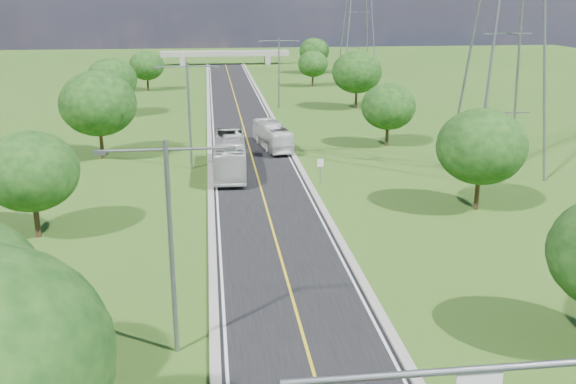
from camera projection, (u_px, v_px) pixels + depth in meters
name	position (u px, v px, depth m)	size (l,w,h in m)	color
ground	(245.00, 134.00, 76.00)	(260.00, 260.00, 0.00)	#305718
road	(243.00, 124.00, 81.69)	(8.00, 150.00, 0.06)	black
curb_left	(209.00, 125.00, 81.17)	(0.50, 150.00, 0.22)	gray
curb_right	(276.00, 123.00, 82.16)	(0.50, 150.00, 0.22)	gray
speed_limit_sign	(320.00, 167.00, 55.26)	(0.55, 0.09, 2.40)	slate
overpass	(225.00, 54.00, 151.18)	(30.00, 3.00, 3.20)	gray
streetlight_near_left	(170.00, 231.00, 28.02)	(5.90, 0.25, 10.00)	slate
streetlight_mid_left	(189.00, 106.00, 59.32)	(5.90, 0.25, 10.00)	slate
streetlight_far_right	(279.00, 67.00, 92.03)	(5.90, 0.25, 10.00)	slate
power_tower_near	(510.00, 17.00, 55.48)	(9.00, 6.40, 28.00)	slate
power_tower_far	(359.00, 4.00, 127.08)	(9.00, 6.40, 28.00)	slate
tree_lb	(31.00, 171.00, 42.41)	(6.30, 6.30, 7.33)	black
tree_lc	(98.00, 104.00, 63.13)	(7.56, 7.56, 8.79)	black
tree_ld	(112.00, 80.00, 85.84)	(6.72, 6.72, 7.82)	black
tree_le	(147.00, 65.00, 109.08)	(5.88, 5.88, 6.84)	black
tree_rb	(481.00, 147.00, 47.95)	(6.72, 6.72, 7.82)	black
tree_rc	(388.00, 107.00, 68.89)	(5.88, 5.88, 6.84)	black
tree_rd	(357.00, 72.00, 91.61)	(7.14, 7.14, 8.30)	black
tree_re	(313.00, 64.00, 114.45)	(5.46, 5.46, 6.35)	black
tree_rf	(314.00, 51.00, 133.65)	(6.30, 6.30, 7.33)	black
bus_outbound	(272.00, 136.00, 68.60)	(2.24, 9.56, 2.66)	silver
bus_inbound	(230.00, 155.00, 58.92)	(2.76, 11.80, 3.29)	beige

